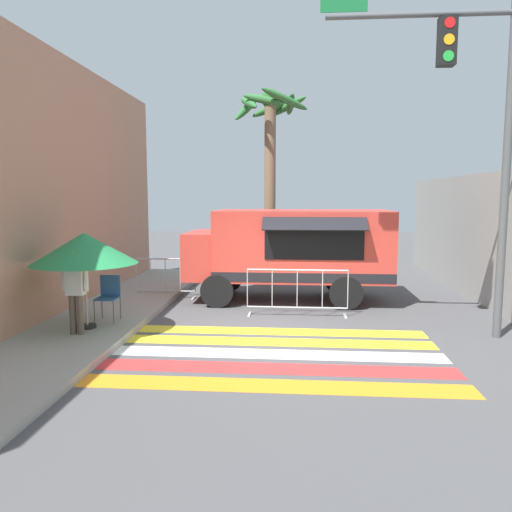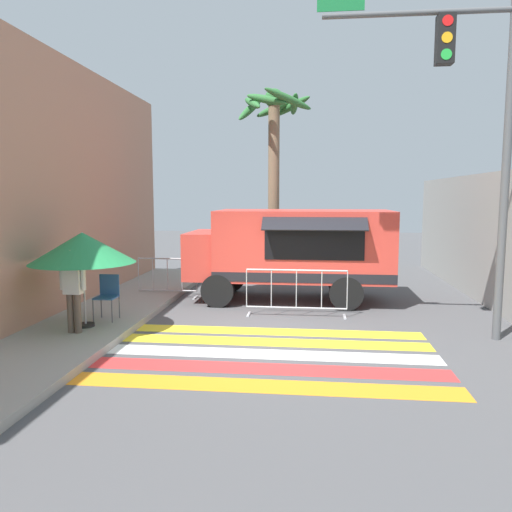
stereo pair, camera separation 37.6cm
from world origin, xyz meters
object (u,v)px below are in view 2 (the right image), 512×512
vendor_person (73,286)px  traffic_signal_pole (473,110)px  barricade_side (167,278)px  folding_chair (108,292)px  patio_umbrella (82,248)px  food_truck (288,247)px  barricade_front (296,293)px  palm_tree (274,148)px

vendor_person → traffic_signal_pole: bearing=-7.7°
barricade_side → folding_chair: bearing=-97.5°
traffic_signal_pole → barricade_side: (-7.03, 3.31, -3.93)m
patio_umbrella → food_truck: bearing=43.7°
food_truck → barricade_front: (0.29, -1.83, -0.90)m
patio_umbrella → folding_chair: 1.25m
barricade_front → patio_umbrella: bearing=-154.9°
folding_chair → barricade_front: folding_chair is taller
barricade_front → palm_tree: (-0.91, 4.65, 3.82)m
folding_chair → palm_tree: palm_tree is taller
food_truck → traffic_signal_pole: size_ratio=0.82×
food_truck → patio_umbrella: size_ratio=2.56×
traffic_signal_pole → patio_umbrella: bearing=-176.3°
traffic_signal_pole → palm_tree: size_ratio=1.07×
patio_umbrella → barricade_front: bearing=25.1°
vendor_person → food_truck: bearing=32.1°
barricade_side → palm_tree: 5.52m
patio_umbrella → barricade_side: 4.06m
vendor_person → barricade_side: vendor_person is taller
folding_chair → barricade_front: size_ratio=0.41×
vendor_person → palm_tree: bearing=49.6°
food_truck → folding_chair: (-3.79, -3.17, -0.72)m
food_truck → traffic_signal_pole: traffic_signal_pole is taller
food_truck → folding_chair: food_truck is taller
palm_tree → barricade_side: bearing=-134.1°
vendor_person → palm_tree: palm_tree is taller
barricade_front → food_truck: bearing=98.9°
vendor_person → barricade_front: (4.30, 2.48, -0.53)m
food_truck → palm_tree: bearing=102.3°
traffic_signal_pole → folding_chair: traffic_signal_pole is taller
traffic_signal_pole → patio_umbrella: (-7.66, -0.50, -2.68)m
traffic_signal_pole → patio_umbrella: 8.13m
patio_umbrella → folding_chair: bearing=71.8°
food_truck → vendor_person: size_ratio=3.27×
patio_umbrella → folding_chair: patio_umbrella is taller
barricade_side → barricade_front: bearing=-26.2°
patio_umbrella → barricade_side: patio_umbrella is taller
barricade_front → vendor_person: bearing=-150.0°
food_truck → vendor_person: food_truck is taller
patio_umbrella → vendor_person: (-0.00, -0.47, -0.69)m
palm_tree → vendor_person: bearing=-115.4°
vendor_person → barricade_side: (0.63, 4.28, -0.55)m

